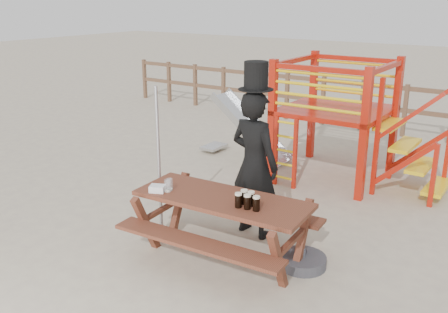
# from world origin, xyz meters

# --- Properties ---
(ground) EXTENTS (60.00, 60.00, 0.00)m
(ground) POSITION_xyz_m (0.00, 0.00, 0.00)
(ground) COLOR #BFB395
(ground) RESTS_ON ground
(back_fence) EXTENTS (15.09, 0.09, 1.20)m
(back_fence) POSITION_xyz_m (0.00, 7.00, 0.74)
(back_fence) COLOR brown
(back_fence) RESTS_ON ground
(playground_fort) EXTENTS (4.71, 1.84, 2.10)m
(playground_fort) POSITION_xyz_m (0.12, 3.58, 1.07)
(playground_fort) COLOR #B51B0C
(playground_fort) RESTS_ON ground
(picnic_table) EXTENTS (2.20, 1.60, 0.82)m
(picnic_table) POSITION_xyz_m (0.28, 0.04, 0.51)
(picnic_table) COLOR brown
(picnic_table) RESTS_ON ground
(man_with_hat) EXTENTS (0.78, 0.56, 2.32)m
(man_with_hat) POSITION_xyz_m (0.22, 0.86, 1.04)
(man_with_hat) COLOR black
(man_with_hat) RESTS_ON ground
(metal_pole) EXTENTS (0.04, 0.04, 2.01)m
(metal_pole) POSITION_xyz_m (-0.82, 0.17, 1.01)
(metal_pole) COLOR #B2B2B7
(metal_pole) RESTS_ON ground
(parasol_base) EXTENTS (0.56, 0.56, 0.24)m
(parasol_base) POSITION_xyz_m (1.18, 0.43, 0.07)
(parasol_base) COLOR #3D3C42
(parasol_base) RESTS_ON ground
(paper_bag) EXTENTS (0.22, 0.20, 0.08)m
(paper_bag) POSITION_xyz_m (-0.47, -0.26, 0.86)
(paper_bag) COLOR white
(paper_bag) RESTS_ON picnic_table
(stout_pints) EXTENTS (0.30, 0.20, 0.17)m
(stout_pints) POSITION_xyz_m (0.68, -0.04, 0.90)
(stout_pints) COLOR black
(stout_pints) RESTS_ON picnic_table
(empty_glasses) EXTENTS (0.09, 0.12, 0.15)m
(empty_glasses) POSITION_xyz_m (-0.37, -0.17, 0.88)
(empty_glasses) COLOR silver
(empty_glasses) RESTS_ON picnic_table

